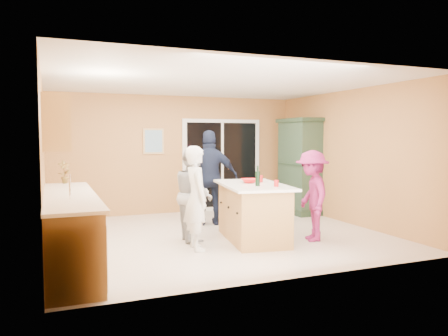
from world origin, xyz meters
name	(u,v)px	position (x,y,z in m)	size (l,w,h in m)	color
floor	(218,235)	(0.00, 0.00, 0.00)	(5.50, 5.50, 0.00)	beige
ceiling	(218,83)	(0.00, 0.00, 2.60)	(5.50, 5.00, 0.10)	silver
wall_back	(178,155)	(0.00, 2.50, 1.30)	(5.50, 0.10, 2.60)	tan
wall_front	(295,170)	(0.00, -2.50, 1.30)	(5.50, 0.10, 2.60)	tan
wall_left	(43,163)	(-2.75, 0.00, 1.30)	(0.10, 5.00, 2.60)	tan
wall_right	(350,157)	(2.75, 0.00, 1.30)	(0.10, 5.00, 2.60)	tan
left_cabinet_run	(70,232)	(-2.45, -1.05, 0.46)	(0.65, 3.05, 1.24)	#B58246
upper_cabinets	(55,124)	(-2.58, -0.20, 1.88)	(0.35, 1.60, 0.75)	#B58246
sliding_door	(222,165)	(1.05, 2.46, 1.05)	(1.90, 0.07, 2.10)	white
framed_picture	(153,141)	(-0.55, 2.48, 1.60)	(0.46, 0.04, 0.56)	tan
kitchen_island	(253,214)	(0.40, -0.54, 0.43)	(1.22, 1.89, 0.93)	#B58246
green_hutch	(299,167)	(2.49, 1.42, 1.02)	(0.60, 1.14, 2.10)	#213624
woman_white	(196,198)	(-0.64, -0.77, 0.78)	(0.57, 0.37, 1.56)	white
woman_grey	(193,194)	(-0.50, -0.17, 0.76)	(0.74, 0.58, 1.52)	#AAAAAD
woman_navy	(210,178)	(0.19, 0.91, 0.91)	(1.07, 0.44, 1.82)	#1B273D
woman_magenta	(312,196)	(1.29, -0.92, 0.74)	(0.95, 0.55, 1.47)	#8B1E58
serving_bowl	(250,181)	(0.42, -0.39, 0.96)	(0.29, 0.29, 0.07)	red
tulip_vase	(64,172)	(-2.45, 0.52, 1.13)	(0.20, 0.13, 0.37)	#A22210
tumbler_near	(260,179)	(0.64, -0.34, 0.98)	(0.08, 0.08, 0.12)	red
tumbler_far	(276,183)	(0.56, -1.03, 0.98)	(0.07, 0.07, 0.10)	red
wine_bottle	(258,178)	(0.33, -0.85, 1.05)	(0.07, 0.07, 0.32)	black
white_plate	(253,182)	(0.47, -0.39, 0.93)	(0.20, 0.20, 0.01)	silver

